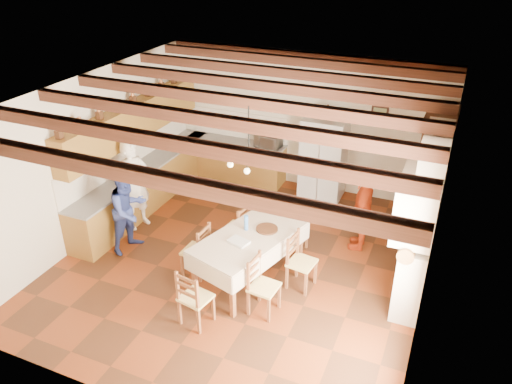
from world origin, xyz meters
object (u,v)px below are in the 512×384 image
chair_end_near (196,296)px  chair_end_far (294,227)px  person_woman_blue (129,210)px  person_woman_red (363,210)px  hutch (432,173)px  chair_left_near (196,250)px  person_man (135,185)px  dining_table (249,240)px  chair_right_far (302,262)px  microwave (268,141)px  refrigerator (324,158)px  chair_left_far (236,228)px  chair_right_near (264,286)px

chair_end_near → chair_end_far: same height
person_woman_blue → person_woman_red: 4.15m
hutch → chair_left_near: hutch is taller
hutch → person_man: size_ratio=1.31×
dining_table → chair_end_far: bearing=70.2°
person_woman_red → person_man: bearing=-79.7°
person_man → person_woman_blue: bearing=-136.2°
person_man → chair_end_far: bearing=-65.6°
chair_right_far → chair_end_near: same height
chair_left_near → person_woman_blue: person_woman_blue is taller
hutch → microwave: bearing=172.6°
refrigerator → chair_left_far: 2.80m
dining_table → chair_end_far: (0.39, 1.08, -0.28)m
chair_end_far → person_woman_red: person_woman_red is taller
chair_right_near → chair_end_far: bearing=9.2°
hutch → chair_left_near: bearing=-136.3°
chair_end_far → person_woman_blue: person_woman_blue is taller
dining_table → chair_left_near: chair_left_near is taller
chair_left_near → person_woman_red: size_ratio=0.62×
chair_end_far → person_woman_red: bearing=36.1°
person_man → person_woman_red: size_ratio=1.15×
chair_end_near → person_man: size_ratio=0.54×
dining_table → chair_left_far: 0.91m
dining_table → person_man: (-2.68, 0.69, 0.13)m
refrigerator → chair_left_far: (-0.81, -2.64, -0.41)m
person_man → chair_left_near: bearing=-99.8°
chair_left_near → person_woman_blue: 1.51m
hutch → microwave: size_ratio=4.22×
dining_table → chair_end_far: size_ratio=2.23×
refrigerator → person_woman_red: refrigerator is taller
dining_table → microwave: microwave is taller
chair_right_far → chair_end_far: 1.04m
chair_right_near → microwave: bearing=25.9°
chair_right_far → person_woman_blue: 3.20m
chair_right_near → person_woman_red: size_ratio=0.62×
chair_right_near → microwave: size_ratio=1.74×
chair_left_near → person_man: size_ratio=0.54×
hutch → dining_table: bearing=-129.7°
dining_table → person_woman_red: person_woman_red is taller
refrigerator → chair_left_far: bearing=-107.1°
chair_left_far → chair_right_near: (1.08, -1.32, 0.00)m
chair_right_near → chair_right_far: 0.87m
chair_right_far → microwave: 3.77m
chair_right_far → chair_end_far: (-0.46, 0.94, 0.00)m
refrigerator → hutch: size_ratio=0.76×
chair_right_near → chair_end_far: 1.74m
chair_left_far → chair_left_near: bearing=-12.6°
refrigerator → person_man: (-2.94, -2.61, 0.00)m
chair_left_far → chair_end_near: 1.94m
chair_end_far → person_woman_blue: (-2.73, -1.08, 0.31)m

